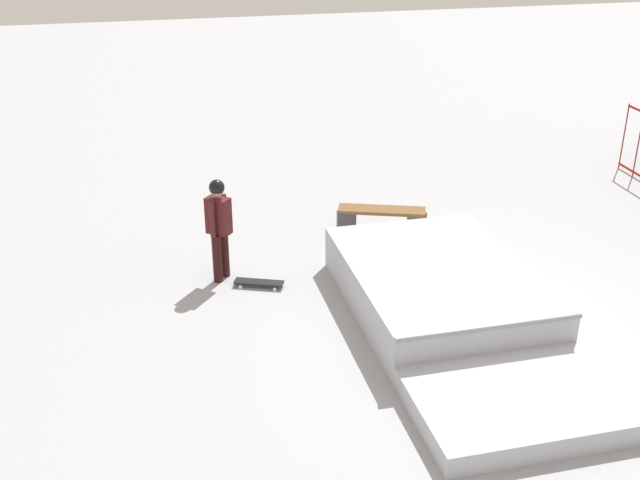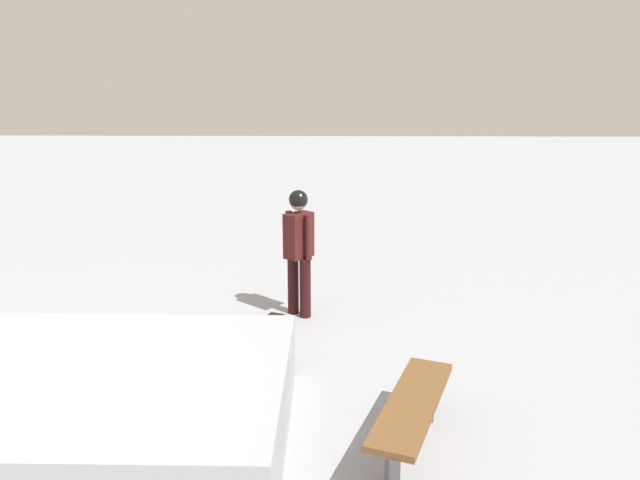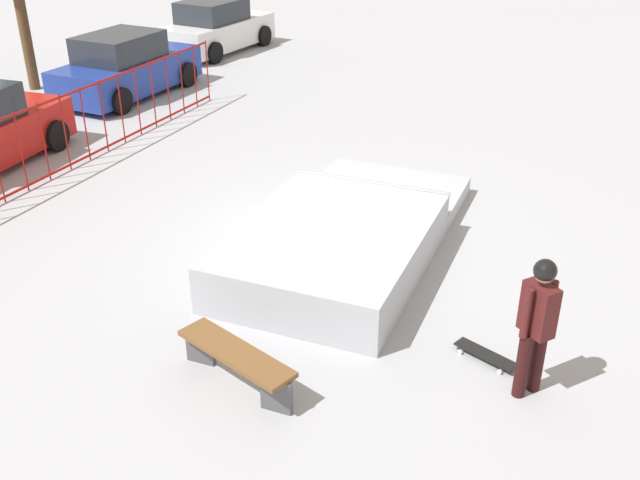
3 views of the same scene
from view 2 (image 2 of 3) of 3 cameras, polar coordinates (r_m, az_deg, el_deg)
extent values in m
cube|color=#B0B3BB|center=(5.90, -21.48, -14.33)|extent=(3.60, 2.60, 0.70)
cylinder|color=black|center=(8.33, -2.52, -4.17)|extent=(0.15, 0.15, 0.82)
cylinder|color=black|center=(8.19, -1.39, -4.50)|extent=(0.15, 0.15, 0.82)
cube|color=#4C1919|center=(8.06, -2.00, 0.44)|extent=(0.41, 0.43, 0.60)
cylinder|color=#4C1919|center=(8.17, -2.91, 0.64)|extent=(0.09, 0.09, 0.60)
cylinder|color=#4C1919|center=(7.94, -1.07, 0.24)|extent=(0.09, 0.09, 0.60)
sphere|color=tan|center=(7.96, -2.03, 3.58)|extent=(0.22, 0.22, 0.22)
sphere|color=black|center=(7.95, -2.04, 3.80)|extent=(0.25, 0.25, 0.25)
cube|color=black|center=(7.91, -5.29, -7.84)|extent=(0.49, 0.82, 0.02)
cylinder|color=silver|center=(8.21, -5.05, -7.37)|extent=(0.05, 0.06, 0.06)
cylinder|color=silver|center=(8.11, -3.60, -7.63)|extent=(0.05, 0.06, 0.06)
cylinder|color=silver|center=(7.76, -7.04, -8.78)|extent=(0.05, 0.06, 0.06)
cylinder|color=silver|center=(7.65, -5.53, -9.08)|extent=(0.05, 0.06, 0.06)
cube|color=brown|center=(5.43, 8.64, -14.81)|extent=(0.93, 1.64, 0.06)
cube|color=#4C4C51|center=(6.11, 9.97, -13.89)|extent=(0.08, 0.36, 0.42)
cube|color=#4C4C51|center=(5.03, 6.74, -20.70)|extent=(0.08, 0.36, 0.42)
camera|label=1|loc=(15.07, -55.10, 19.55)|focal=43.50mm
camera|label=3|loc=(10.64, 43.27, 23.45)|focal=40.78mm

